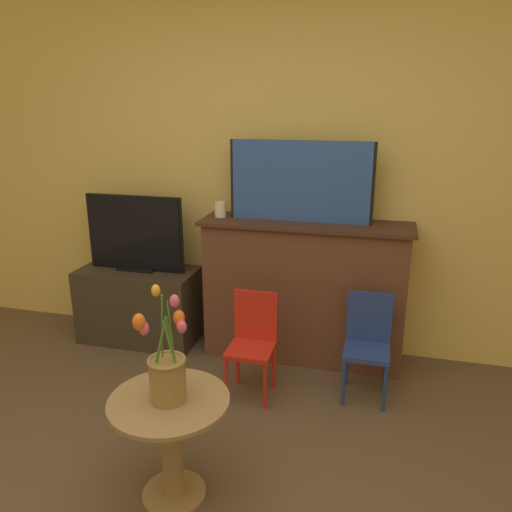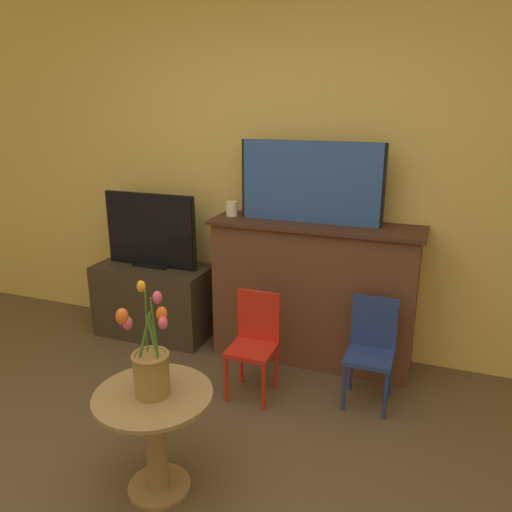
% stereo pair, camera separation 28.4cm
% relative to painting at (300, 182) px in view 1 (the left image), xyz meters
% --- Properties ---
extents(wall_back, '(8.00, 0.06, 2.70)m').
position_rel_painting_xyz_m(wall_back, '(-0.22, 0.21, 0.07)').
color(wall_back, '#E0BC66').
rests_on(wall_back, ground).
extents(fireplace_mantel, '(1.45, 0.41, 1.01)m').
position_rel_painting_xyz_m(fireplace_mantel, '(0.05, -0.01, -0.76)').
color(fireplace_mantel, brown).
rests_on(fireplace_mantel, ground).
extents(painting, '(0.97, 0.03, 0.54)m').
position_rel_painting_xyz_m(painting, '(0.00, 0.00, 0.00)').
color(painting, black).
rests_on(painting, fireplace_mantel).
extents(mantel_candle, '(0.08, 0.08, 0.11)m').
position_rel_painting_xyz_m(mantel_candle, '(-0.57, -0.01, -0.22)').
color(mantel_candle, silver).
rests_on(mantel_candle, fireplace_mantel).
extents(tv_stand, '(0.90, 0.44, 0.57)m').
position_rel_painting_xyz_m(tv_stand, '(-1.23, -0.06, -0.99)').
color(tv_stand, '#382D23').
rests_on(tv_stand, ground).
extents(tv_monitor, '(0.76, 0.12, 0.57)m').
position_rel_painting_xyz_m(tv_monitor, '(-1.23, -0.05, -0.43)').
color(tv_monitor, black).
rests_on(tv_monitor, tv_stand).
extents(chair_red, '(0.28, 0.28, 0.66)m').
position_rel_painting_xyz_m(chair_red, '(-0.18, -0.57, -0.91)').
color(chair_red, red).
rests_on(chair_red, ground).
extents(chair_blue, '(0.28, 0.28, 0.66)m').
position_rel_painting_xyz_m(chair_blue, '(0.52, -0.40, -0.91)').
color(chair_blue, navy).
rests_on(chair_blue, ground).
extents(side_table, '(0.55, 0.55, 0.52)m').
position_rel_painting_xyz_m(side_table, '(-0.31, -1.53, -0.94)').
color(side_table, '#99754C').
rests_on(side_table, ground).
extents(vase_tulips, '(0.22, 0.18, 0.52)m').
position_rel_painting_xyz_m(vase_tulips, '(-0.31, -1.53, -0.61)').
color(vase_tulips, olive).
rests_on(vase_tulips, side_table).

